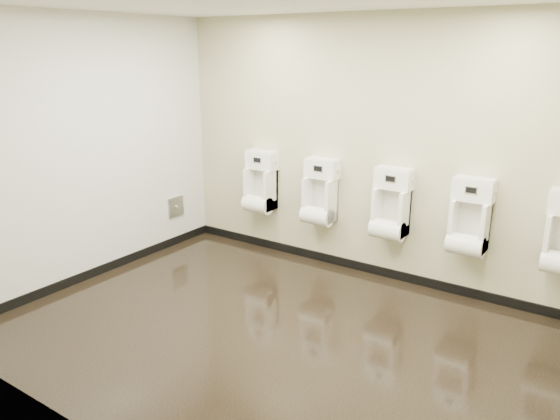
# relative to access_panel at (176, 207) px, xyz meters

# --- Properties ---
(ground) EXTENTS (5.00, 3.50, 0.00)m
(ground) POSITION_rel_access_panel_xyz_m (2.48, -1.20, -0.50)
(ground) COLOR black
(ground) RESTS_ON ground
(back_wall) EXTENTS (5.00, 0.02, 2.80)m
(back_wall) POSITION_rel_access_panel_xyz_m (2.48, 0.55, 0.90)
(back_wall) COLOR #B9B48E
(back_wall) RESTS_ON ground
(front_wall) EXTENTS (5.00, 0.02, 2.80)m
(front_wall) POSITION_rel_access_panel_xyz_m (2.48, -2.95, 0.90)
(front_wall) COLOR #B9B48E
(front_wall) RESTS_ON ground
(left_wall) EXTENTS (0.02, 3.50, 2.80)m
(left_wall) POSITION_rel_access_panel_xyz_m (-0.02, -1.20, 0.90)
(left_wall) COLOR #B9B48E
(left_wall) RESTS_ON ground
(tile_overlay_left) EXTENTS (0.01, 3.50, 2.80)m
(tile_overlay_left) POSITION_rel_access_panel_xyz_m (-0.01, -1.20, 0.90)
(tile_overlay_left) COLOR silver
(tile_overlay_left) RESTS_ON ground
(skirting_back) EXTENTS (5.00, 0.02, 0.10)m
(skirting_back) POSITION_rel_access_panel_xyz_m (2.48, 0.54, -0.45)
(skirting_back) COLOR black
(skirting_back) RESTS_ON ground
(skirting_left) EXTENTS (0.02, 3.50, 0.10)m
(skirting_left) POSITION_rel_access_panel_xyz_m (-0.01, -1.20, -0.45)
(skirting_left) COLOR black
(skirting_left) RESTS_ON ground
(access_panel) EXTENTS (0.04, 0.25, 0.25)m
(access_panel) POSITION_rel_access_panel_xyz_m (0.00, 0.00, 0.00)
(access_panel) COLOR #9E9EA3
(access_panel) RESTS_ON left_wall
(urinal_0) EXTENTS (0.39, 0.30, 0.74)m
(urinal_0) POSITION_rel_access_panel_xyz_m (1.03, 0.42, 0.32)
(urinal_0) COLOR white
(urinal_0) RESTS_ON back_wall
(urinal_1) EXTENTS (0.39, 0.30, 0.74)m
(urinal_1) POSITION_rel_access_panel_xyz_m (1.87, 0.42, 0.32)
(urinal_1) COLOR white
(urinal_1) RESTS_ON back_wall
(urinal_2) EXTENTS (0.39, 0.30, 0.74)m
(urinal_2) POSITION_rel_access_panel_xyz_m (2.73, 0.42, 0.32)
(urinal_2) COLOR white
(urinal_2) RESTS_ON back_wall
(urinal_3) EXTENTS (0.39, 0.30, 0.74)m
(urinal_3) POSITION_rel_access_panel_xyz_m (3.54, 0.42, 0.32)
(urinal_3) COLOR white
(urinal_3) RESTS_ON back_wall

